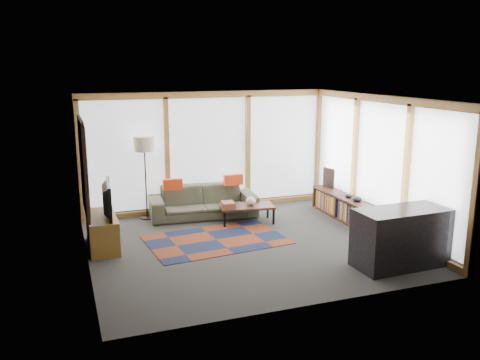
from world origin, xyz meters
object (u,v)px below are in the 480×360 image
object	(u,v)px
floor_lamp	(146,178)
sofa	(203,202)
bar_counter	(401,238)
bookshelf	(342,207)
tv_console	(102,232)
television	(103,199)
coffee_table	(247,214)

from	to	relation	value
floor_lamp	sofa	bearing A→B (deg)	-13.89
sofa	bar_counter	xyz separation A→B (m)	(2.23, -3.65, 0.14)
bookshelf	tv_console	distance (m)	4.89
floor_lamp	television	distance (m)	1.81
bookshelf	television	size ratio (longest dim) A/B	1.89
bar_counter	tv_console	bearing A→B (deg)	149.08
sofa	television	size ratio (longest dim) A/B	2.13
television	bar_counter	distance (m)	5.01
sofa	bookshelf	size ratio (longest dim) A/B	1.13
sofa	television	distance (m)	2.53
tv_console	bookshelf	bearing A→B (deg)	1.25
television	floor_lamp	bearing A→B (deg)	-29.56
floor_lamp	television	xyz separation A→B (m)	(-0.99, -1.51, 0.02)
bar_counter	floor_lamp	bearing A→B (deg)	128.76
coffee_table	tv_console	size ratio (longest dim) A/B	0.92
sofa	bookshelf	distance (m)	2.93
sofa	coffee_table	bearing A→B (deg)	-39.01
sofa	coffee_table	size ratio (longest dim) A/B	2.06
television	bookshelf	bearing A→B (deg)	-84.77
sofa	television	bearing A→B (deg)	-144.98
coffee_table	television	xyz separation A→B (m)	(-2.86, -0.53, 0.71)
floor_lamp	bookshelf	world-z (taller)	floor_lamp
floor_lamp	television	size ratio (longest dim) A/B	1.66
coffee_table	bookshelf	size ratio (longest dim) A/B	0.55
floor_lamp	tv_console	world-z (taller)	floor_lamp
bookshelf	tv_console	bearing A→B (deg)	-178.75
floor_lamp	bar_counter	xyz separation A→B (m)	(3.38, -3.94, -0.40)
sofa	bookshelf	bearing A→B (deg)	-16.97
bookshelf	bar_counter	bearing A→B (deg)	-100.64
bookshelf	tv_console	size ratio (longest dim) A/B	1.69
sofa	television	world-z (taller)	television
floor_lamp	coffee_table	bearing A→B (deg)	-27.78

